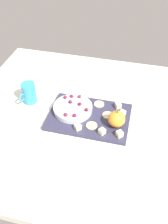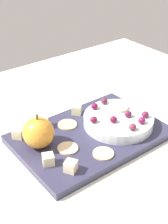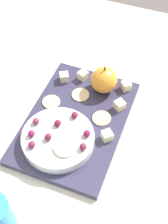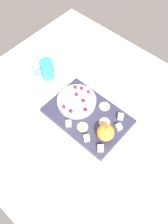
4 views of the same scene
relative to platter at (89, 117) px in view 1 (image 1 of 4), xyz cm
name	(u,v)px [view 1 (image 1 of 4)]	position (x,y,z in cm)	size (l,w,h in cm)	color
table	(87,120)	(1.15, -0.87, -2.82)	(113.54, 100.30, 3.81)	silver
platter	(89,117)	(0.00, 0.00, 0.00)	(35.38, 24.04, 1.82)	#2F2F48
serving_dish	(73,108)	(7.79, -1.44, 2.18)	(17.38, 17.38, 2.53)	silver
apple_whole	(117,119)	(-12.29, 3.11, 4.49)	(7.15, 7.15, 7.15)	orange
apple_stem	(117,112)	(-12.29, 3.11, 8.66)	(0.50, 0.50, 1.20)	brown
cheese_cube_0	(78,127)	(2.65, 9.11, 2.10)	(2.38, 2.38, 2.38)	beige
cheese_cube_1	(118,106)	(-11.56, -8.20, 2.10)	(2.38, 2.38, 2.38)	beige
cheese_cube_2	(102,131)	(-7.49, 9.14, 2.10)	(2.38, 2.38, 2.38)	beige
cheese_cube_3	(122,113)	(-14.08, -3.61, 2.10)	(2.38, 2.38, 2.38)	beige
cheese_cube_4	(120,134)	(-14.58, 8.79, 2.10)	(2.38, 2.38, 2.38)	beige
cracker_0	(108,115)	(-7.92, -1.91, 1.11)	(4.73, 4.73, 0.40)	beige
cracker_1	(92,126)	(-2.49, 5.99, 1.11)	(4.73, 4.73, 0.40)	#D7BB7F
cracker_2	(99,104)	(-2.79, -8.20, 1.11)	(4.73, 4.73, 0.40)	#DCBA88
grape_0	(65,97)	(12.57, -5.75, 4.21)	(1.81, 1.63, 1.54)	maroon
grape_1	(80,104)	(4.93, -2.72, 4.22)	(1.81, 1.63, 1.56)	maroon
grape_2	(70,102)	(9.34, -3.15, 4.26)	(1.81, 1.63, 1.64)	#601B3B
grape_3	(66,115)	(8.93, 5.34, 4.27)	(1.81, 1.63, 1.66)	#602137
grape_4	(80,96)	(6.26, -7.80, 4.21)	(1.81, 1.63, 1.54)	maroon
grape_5	(72,96)	(9.90, -7.17, 4.25)	(1.81, 1.63, 1.61)	maroon
grape_6	(74,115)	(5.22, 4.86, 4.24)	(1.81, 1.63, 1.59)	maroon
grape_7	(86,109)	(1.59, 0.14, 4.19)	(1.81, 1.63, 1.50)	maroon
apple_slice_0	(65,109)	(10.31, 1.47, 3.74)	(5.14, 5.14, 0.60)	beige
cup	(29,93)	(29.85, -4.62, 4.09)	(6.54, 9.37, 10.00)	#3290BF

